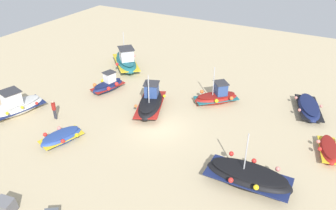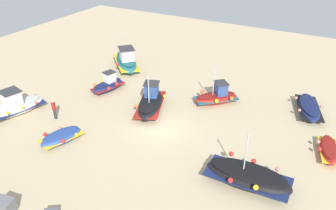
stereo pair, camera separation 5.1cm
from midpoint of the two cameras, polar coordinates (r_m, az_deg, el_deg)
ground_plane at (r=25.91m, az=-1.64°, el=-3.76°), size 59.24×59.24×0.00m
fishing_boat_0 at (r=35.90m, az=-7.20°, el=7.43°), size 5.25×5.19×3.85m
fishing_boat_1 at (r=29.22m, az=8.26°, el=1.44°), size 3.84×3.74×3.39m
fishing_boat_2 at (r=27.84m, az=-3.05°, el=0.40°), size 3.51×5.24×3.51m
fishing_boat_3 at (r=21.06m, az=13.42°, el=-11.77°), size 5.26×2.66×3.61m
fishing_boat_4 at (r=29.88m, az=22.80°, el=-0.40°), size 2.95×4.75×0.93m
fishing_boat_5 at (r=31.47m, az=-10.22°, el=3.40°), size 2.11×3.52×1.82m
fishing_boat_6 at (r=25.22m, az=-17.76°, el=-5.25°), size 2.21×3.36×0.89m
fishing_boat_7 at (r=30.05m, az=-24.47°, el=-0.09°), size 2.82×4.66×2.14m
fishing_boat_8 at (r=25.37m, az=25.64°, el=-6.86°), size 1.89×3.43×0.81m
person_walking at (r=27.94m, az=-18.92°, el=-0.54°), size 0.32×0.32×1.67m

